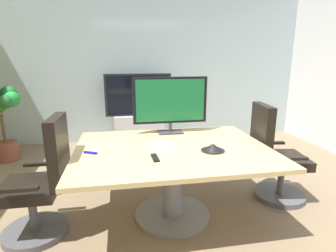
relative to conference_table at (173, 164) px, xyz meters
The scene contains 12 objects.
ground_plane 0.62m from the conference_table, 67.09° to the right, with size 7.17×7.17×0.00m, color #7A664C.
wall_back_glass_partition 2.98m from the conference_table, 87.88° to the left, with size 6.07×0.10×2.93m, color #9EB2B7.
conference_table is the anchor object (origin of this frame).
office_chair_left 1.20m from the conference_table, behind, with size 0.60×0.57×1.09m.
office_chair_right 1.21m from the conference_table, ahead, with size 0.62×0.60×1.09m.
tv_monitor 0.75m from the conference_table, 81.81° to the left, with size 0.84×0.18×0.64m.
wall_display_unit 2.49m from the conference_table, 93.44° to the left, with size 1.20×0.36×1.31m.
potted_plant 3.03m from the conference_table, 139.05° to the left, with size 0.62×0.49×1.35m.
conference_phone 0.43m from the conference_table, 25.24° to the right, with size 0.22×0.22×0.07m.
remote_control 0.38m from the conference_table, 127.30° to the right, with size 0.05×0.17×0.02m, color black.
whiteboard_marker 0.78m from the conference_table, behind, with size 0.13×0.02×0.02m, color #1919A5.
paper_notepad 0.21m from the conference_table, 162.24° to the left, with size 0.21×0.30×0.01m, color white.
Camera 1 is at (-0.58, -2.13, 1.55)m, focal length 28.46 mm.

